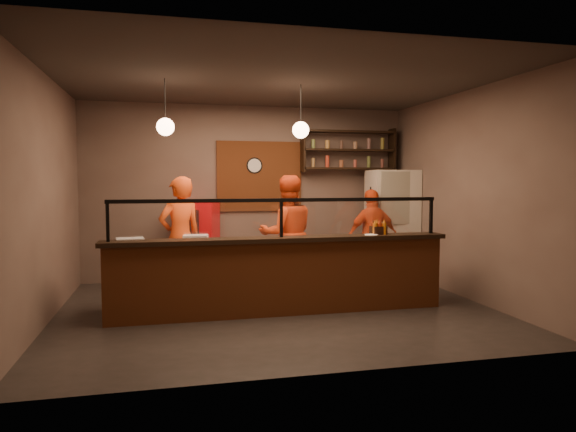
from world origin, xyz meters
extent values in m
plane|color=black|center=(0.00, 0.00, 0.00)|extent=(6.00, 6.00, 0.00)
plane|color=#362F2A|center=(0.00, 0.00, 3.20)|extent=(6.00, 6.00, 0.00)
plane|color=#69574D|center=(0.00, 2.50, 1.60)|extent=(6.00, 0.00, 6.00)
plane|color=#69574D|center=(-3.00, 0.00, 1.60)|extent=(0.00, 5.00, 5.00)
plane|color=#69574D|center=(3.00, 0.00, 1.60)|extent=(0.00, 5.00, 5.00)
plane|color=#69574D|center=(0.00, -2.50, 1.60)|extent=(6.00, 0.00, 6.00)
cube|color=brown|center=(0.20, 2.47, 1.90)|extent=(1.60, 0.04, 1.30)
cube|color=brown|center=(0.00, -0.30, 0.50)|extent=(4.60, 0.25, 1.00)
cube|color=black|center=(0.00, -0.30, 1.03)|extent=(4.70, 0.37, 0.06)
cube|color=gray|center=(0.00, 0.20, 0.42)|extent=(4.60, 0.75, 0.85)
cube|color=white|center=(0.00, 0.20, 0.88)|extent=(4.60, 0.75, 0.05)
cube|color=white|center=(0.00, -0.30, 1.31)|extent=(4.40, 0.02, 0.50)
cube|color=black|center=(0.00, -0.30, 1.56)|extent=(4.50, 0.05, 0.05)
cube|color=black|center=(-2.22, -0.30, 1.31)|extent=(0.04, 0.04, 0.50)
cube|color=black|center=(0.00, -0.30, 1.31)|extent=(0.04, 0.04, 0.50)
cube|color=black|center=(2.22, -0.30, 1.31)|extent=(0.04, 0.04, 0.50)
cube|color=black|center=(1.90, 2.32, 2.05)|extent=(1.80, 0.28, 0.04)
cube|color=black|center=(1.90, 2.32, 2.40)|extent=(1.80, 0.28, 0.04)
cube|color=black|center=(1.90, 2.32, 2.75)|extent=(1.80, 0.28, 0.04)
cube|color=black|center=(1.00, 2.32, 2.40)|extent=(0.04, 0.28, 0.85)
cube|color=black|center=(2.80, 2.32, 2.40)|extent=(0.04, 0.28, 0.85)
cylinder|color=black|center=(0.10, 2.46, 2.10)|extent=(0.30, 0.04, 0.30)
cylinder|color=black|center=(-1.50, 0.20, 2.90)|extent=(0.01, 0.01, 0.60)
sphere|color=#FFBF8C|center=(-1.50, 0.20, 2.55)|extent=(0.24, 0.24, 0.24)
cylinder|color=black|center=(0.40, 0.20, 2.90)|extent=(0.01, 0.01, 0.60)
sphere|color=#FFBF8C|center=(0.40, 0.20, 2.55)|extent=(0.24, 0.24, 0.24)
imported|color=#E54915|center=(-1.31, 1.01, 0.94)|extent=(0.81, 0.69, 1.88)
imported|color=red|center=(0.39, 1.03, 0.95)|extent=(0.93, 0.73, 1.91)
imported|color=#ED4816|center=(2.04, 1.43, 0.83)|extent=(1.02, 0.53, 1.67)
cube|color=beige|center=(2.60, 1.85, 1.01)|extent=(0.90, 0.85, 2.01)
cube|color=red|center=(-0.96, 2.15, 0.74)|extent=(0.80, 0.76, 1.48)
cylinder|color=beige|center=(-0.36, 0.14, 0.91)|extent=(0.55, 0.55, 0.01)
cube|color=silver|center=(-2.00, 0.14, 0.97)|extent=(0.29, 0.24, 0.14)
cube|color=silver|center=(-1.11, 0.18, 0.98)|extent=(0.37, 0.31, 0.17)
cube|color=silver|center=(-1.97, -0.07, 0.99)|extent=(0.38, 0.32, 0.17)
cylinder|color=yellow|center=(-1.26, 0.20, 0.93)|extent=(0.37, 0.10, 0.06)
cube|color=black|center=(1.42, -0.25, 1.12)|extent=(0.23, 0.19, 0.11)
cylinder|color=black|center=(1.37, -0.23, 1.15)|extent=(0.05, 0.05, 0.18)
cylinder|color=white|center=(1.27, -0.36, 1.07)|extent=(0.22, 0.22, 0.01)
camera|label=1|loc=(-1.49, -7.02, 1.83)|focal=32.00mm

